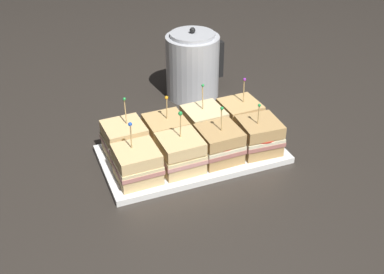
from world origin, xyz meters
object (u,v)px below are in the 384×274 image
sandwich_front_far_left (137,164)px  sandwich_front_center_left (180,153)px  sandwich_back_far_left (125,140)px  sandwich_back_center_right (204,124)px  sandwich_back_far_right (240,117)px  sandwich_front_far_right (259,136)px  kettle_steel (193,65)px  sandwich_front_center_right (219,144)px  sandwich_back_center_left (166,132)px  serving_platter (192,154)px

sandwich_front_far_left → sandwich_front_center_left: size_ratio=0.98×
sandwich_back_far_left → sandwich_back_center_right: size_ratio=1.00×
sandwich_back_center_right → sandwich_back_far_right: (0.12, -0.00, 0.00)m
sandwich_front_far_right → kettle_steel: size_ratio=0.63×
sandwich_front_center_right → sandwich_back_far_left: bearing=153.4°
sandwich_back_far_left → sandwich_back_center_left: bearing=-1.3°
sandwich_front_center_left → sandwich_back_far_left: (-0.12, 0.12, 0.00)m
sandwich_front_center_left → sandwich_back_far_left: bearing=135.0°
sandwich_front_center_right → sandwich_back_far_right: (0.12, 0.12, 0.00)m
sandwich_back_far_left → sandwich_back_center_right: 0.24m
sandwich_front_far_left → kettle_steel: size_ratio=0.68×
sandwich_front_far_left → sandwich_back_far_right: sandwich_back_far_right is taller
sandwich_back_center_left → kettle_steel: size_ratio=0.66×
sandwich_back_center_left → sandwich_back_far_right: 0.24m
serving_platter → sandwich_back_center_left: (-0.06, 0.06, 0.05)m
sandwich_back_far_left → sandwich_back_center_left: size_ratio=1.07×
kettle_steel → serving_platter: bearing=-112.2°
serving_platter → kettle_steel: size_ratio=2.07×
sandwich_back_far_left → kettle_steel: bearing=42.6°
sandwich_front_center_right → sandwich_back_center_left: bearing=135.1°
sandwich_back_far_left → kettle_steel: (0.33, 0.30, 0.05)m
serving_platter → sandwich_front_far_right: 0.20m
sandwich_back_center_left → serving_platter: bearing=-44.9°
serving_platter → sandwich_front_far_left: size_ratio=3.07×
sandwich_front_far_left → sandwich_front_far_right: bearing=0.1°
serving_platter → sandwich_back_far_right: (0.18, 0.06, 0.06)m
sandwich_back_far_left → sandwich_back_far_right: size_ratio=1.02×
sandwich_front_far_left → sandwich_back_center_left: 0.17m
sandwich_back_far_left → sandwich_back_center_right: bearing=-0.4°
serving_platter → sandwich_front_far_right: size_ratio=3.30×
sandwich_back_far_left → kettle_steel: 0.45m
sandwich_front_far_right → serving_platter: bearing=161.0°
sandwich_front_far_right → sandwich_back_far_right: bearing=90.5°
sandwich_front_far_left → sandwich_back_center_left: (0.12, 0.12, -0.00)m
sandwich_back_center_left → kettle_steel: kettle_steel is taller
sandwich_front_far_left → kettle_steel: (0.33, 0.43, 0.05)m
kettle_steel → sandwich_back_center_left: bearing=-124.2°
sandwich_front_far_left → sandwich_back_center_left: sandwich_front_far_left is taller
serving_platter → sandwich_back_far_right: bearing=17.7°
sandwich_front_center_right → serving_platter: bearing=135.1°
sandwich_front_center_left → sandwich_back_far_left: sandwich_back_far_left is taller
sandwich_back_far_left → sandwich_front_far_left: bearing=-90.2°
sandwich_front_center_right → sandwich_back_far_right: 0.17m
sandwich_back_center_right → sandwich_back_far_right: size_ratio=1.01×
serving_platter → sandwich_front_center_right: sandwich_front_center_right is taller
sandwich_front_far_left → sandwich_back_center_left: bearing=44.9°
sandwich_front_far_right → sandwich_back_far_right: 0.12m
sandwich_back_far_left → kettle_steel: size_ratio=0.70×
sandwich_front_center_left → sandwich_back_far_right: bearing=26.3°
sandwich_front_far_right → sandwich_back_far_left: bearing=161.1°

